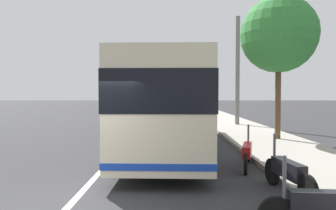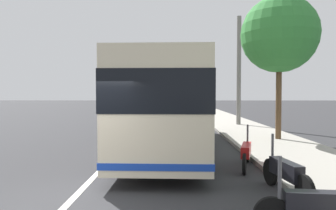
{
  "view_description": "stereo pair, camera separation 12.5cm",
  "coord_description": "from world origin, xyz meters",
  "px_view_note": "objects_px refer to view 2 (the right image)",
  "views": [
    {
      "loc": [
        -5.77,
        -2.01,
        2.21
      ],
      "look_at": [
        7.25,
        -1.9,
        1.76
      ],
      "focal_mm": 33.1,
      "sensor_mm": 36.0,
      "label": 1
    },
    {
      "loc": [
        -5.77,
        -2.13,
        2.21
      ],
      "look_at": [
        7.25,
        -1.9,
        1.76
      ],
      "focal_mm": 33.1,
      "sensor_mm": 36.0,
      "label": 2
    }
  ],
  "objects_px": {
    "coach_bus": "(167,102)",
    "motorcycle_nearest_curb": "(246,153)",
    "motorcycle_angled": "(320,207)",
    "motorcycle_mid_row": "(285,173)",
    "utility_pole": "(239,72)",
    "roadside_tree_mid_block": "(279,35)",
    "car_far_distant": "(149,103)",
    "car_side_street": "(175,107)",
    "car_behind_bus": "(172,103)",
    "car_oncoming": "(147,106)"
  },
  "relations": [
    {
      "from": "car_far_distant",
      "to": "motorcycle_mid_row",
      "type": "bearing_deg",
      "value": 10.63
    },
    {
      "from": "motorcycle_nearest_curb",
      "to": "motorcycle_mid_row",
      "type": "bearing_deg",
      "value": -157.59
    },
    {
      "from": "motorcycle_mid_row",
      "to": "car_far_distant",
      "type": "relative_size",
      "value": 0.48
    },
    {
      "from": "motorcycle_angled",
      "to": "utility_pole",
      "type": "height_order",
      "value": "utility_pole"
    },
    {
      "from": "motorcycle_nearest_curb",
      "to": "roadside_tree_mid_block",
      "type": "relative_size",
      "value": 0.32
    },
    {
      "from": "roadside_tree_mid_block",
      "to": "utility_pole",
      "type": "height_order",
      "value": "utility_pole"
    },
    {
      "from": "motorcycle_mid_row",
      "to": "roadside_tree_mid_block",
      "type": "height_order",
      "value": "roadside_tree_mid_block"
    },
    {
      "from": "motorcycle_nearest_curb",
      "to": "car_far_distant",
      "type": "distance_m",
      "value": 49.06
    },
    {
      "from": "coach_bus",
      "to": "car_oncoming",
      "type": "relative_size",
      "value": 2.68
    },
    {
      "from": "utility_pole",
      "to": "motorcycle_angled",
      "type": "bearing_deg",
      "value": 172.43
    },
    {
      "from": "coach_bus",
      "to": "car_far_distant",
      "type": "height_order",
      "value": "coach_bus"
    },
    {
      "from": "car_behind_bus",
      "to": "utility_pole",
      "type": "relative_size",
      "value": 0.56
    },
    {
      "from": "coach_bus",
      "to": "motorcycle_nearest_curb",
      "type": "height_order",
      "value": "coach_bus"
    },
    {
      "from": "motorcycle_nearest_curb",
      "to": "car_far_distant",
      "type": "xyz_separation_m",
      "value": [
        48.59,
        6.73,
        0.24
      ]
    },
    {
      "from": "coach_bus",
      "to": "car_oncoming",
      "type": "bearing_deg",
      "value": 8.0
    },
    {
      "from": "motorcycle_angled",
      "to": "car_behind_bus",
      "type": "relative_size",
      "value": 0.48
    },
    {
      "from": "coach_bus",
      "to": "roadside_tree_mid_block",
      "type": "height_order",
      "value": "roadside_tree_mid_block"
    },
    {
      "from": "motorcycle_nearest_curb",
      "to": "car_side_street",
      "type": "bearing_deg",
      "value": 20.59
    },
    {
      "from": "motorcycle_angled",
      "to": "motorcycle_mid_row",
      "type": "relative_size",
      "value": 0.95
    },
    {
      "from": "coach_bus",
      "to": "motorcycle_mid_row",
      "type": "relative_size",
      "value": 5.75
    },
    {
      "from": "car_side_street",
      "to": "car_behind_bus",
      "type": "distance_m",
      "value": 19.95
    },
    {
      "from": "coach_bus",
      "to": "motorcycle_angled",
      "type": "bearing_deg",
      "value": -161.41
    },
    {
      "from": "motorcycle_mid_row",
      "to": "car_far_distant",
      "type": "xyz_separation_m",
      "value": [
        51.13,
        6.99,
        0.22
      ]
    },
    {
      "from": "car_behind_bus",
      "to": "motorcycle_angled",
      "type": "bearing_deg",
      "value": 178.7
    },
    {
      "from": "motorcycle_angled",
      "to": "car_far_distant",
      "type": "distance_m",
      "value": 53.54
    },
    {
      "from": "car_far_distant",
      "to": "car_behind_bus",
      "type": "bearing_deg",
      "value": 90.7
    },
    {
      "from": "motorcycle_mid_row",
      "to": "car_side_street",
      "type": "distance_m",
      "value": 31.11
    },
    {
      "from": "coach_bus",
      "to": "motorcycle_mid_row",
      "type": "distance_m",
      "value": 6.9
    },
    {
      "from": "coach_bus",
      "to": "car_side_street",
      "type": "xyz_separation_m",
      "value": [
        24.84,
        -0.38,
        -1.17
      ]
    },
    {
      "from": "motorcycle_mid_row",
      "to": "car_behind_bus",
      "type": "bearing_deg",
      "value": -4.6
    },
    {
      "from": "motorcycle_mid_row",
      "to": "utility_pole",
      "type": "distance_m",
      "value": 15.22
    },
    {
      "from": "car_far_distant",
      "to": "car_oncoming",
      "type": "bearing_deg",
      "value": 6.02
    },
    {
      "from": "car_behind_bus",
      "to": "roadside_tree_mid_block",
      "type": "relative_size",
      "value": 0.63
    },
    {
      "from": "motorcycle_angled",
      "to": "utility_pole",
      "type": "distance_m",
      "value": 17.16
    },
    {
      "from": "motorcycle_nearest_curb",
      "to": "car_oncoming",
      "type": "distance_m",
      "value": 33.08
    },
    {
      "from": "coach_bus",
      "to": "roadside_tree_mid_block",
      "type": "distance_m",
      "value": 6.2
    },
    {
      "from": "motorcycle_angled",
      "to": "car_side_street",
      "type": "xyz_separation_m",
      "value": [
        33.0,
        2.16,
        0.27
      ]
    },
    {
      "from": "motorcycle_mid_row",
      "to": "car_behind_bus",
      "type": "xyz_separation_m",
      "value": [
        50.97,
        2.71,
        0.23
      ]
    },
    {
      "from": "motorcycle_mid_row",
      "to": "utility_pole",
      "type": "height_order",
      "value": "utility_pole"
    },
    {
      "from": "motorcycle_angled",
      "to": "motorcycle_nearest_curb",
      "type": "xyz_separation_m",
      "value": [
        4.51,
        0.09,
        0.01
      ]
    },
    {
      "from": "car_side_street",
      "to": "roadside_tree_mid_block",
      "type": "xyz_separation_m",
      "value": [
        -23.3,
        -4.77,
        4.25
      ]
    },
    {
      "from": "coach_bus",
      "to": "roadside_tree_mid_block",
      "type": "relative_size",
      "value": 1.85
    },
    {
      "from": "utility_pole",
      "to": "car_side_street",
      "type": "bearing_deg",
      "value": 15.01
    },
    {
      "from": "motorcycle_mid_row",
      "to": "car_behind_bus",
      "type": "relative_size",
      "value": 0.51
    },
    {
      "from": "car_side_street",
      "to": "utility_pole",
      "type": "relative_size",
      "value": 0.61
    },
    {
      "from": "car_side_street",
      "to": "coach_bus",
      "type": "bearing_deg",
      "value": 179.93
    },
    {
      "from": "motorcycle_nearest_curb",
      "to": "utility_pole",
      "type": "xyz_separation_m",
      "value": [
        12.18,
        -2.31,
        3.33
      ]
    },
    {
      "from": "motorcycle_nearest_curb",
      "to": "car_side_street",
      "type": "distance_m",
      "value": 28.57
    },
    {
      "from": "coach_bus",
      "to": "car_side_street",
      "type": "distance_m",
      "value": 24.87
    },
    {
      "from": "coach_bus",
      "to": "car_behind_bus",
      "type": "distance_m",
      "value": 44.8
    }
  ]
}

